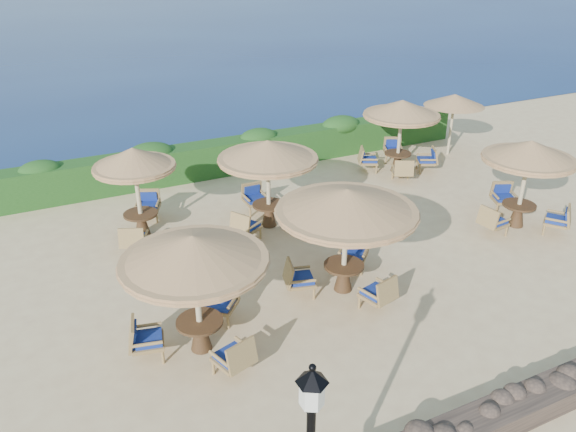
# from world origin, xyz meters

# --- Properties ---
(ground) EXTENTS (120.00, 120.00, 0.00)m
(ground) POSITION_xyz_m (0.00, 0.00, 0.00)
(ground) COLOR #D9BE8A
(ground) RESTS_ON ground
(sea) EXTENTS (160.00, 160.00, 0.00)m
(sea) POSITION_xyz_m (0.00, 70.00, 0.00)
(sea) COLOR #0C1D4D
(sea) RESTS_ON ground
(hedge) EXTENTS (18.00, 0.90, 1.20)m
(hedge) POSITION_xyz_m (0.00, 7.20, 0.60)
(hedge) COLOR #184114
(hedge) RESTS_ON ground
(stone_wall) EXTENTS (15.00, 0.65, 0.44)m
(stone_wall) POSITION_xyz_m (0.00, -6.20, 0.22)
(stone_wall) COLOR #4E3D31
(stone_wall) RESTS_ON ground
(extra_parasol) EXTENTS (2.30, 2.30, 2.41)m
(extra_parasol) POSITION_xyz_m (7.80, 5.20, 2.17)
(extra_parasol) COLOR #C9BA8E
(extra_parasol) RESTS_ON ground
(cafe_set_0) EXTENTS (2.93, 2.93, 2.65)m
(cafe_set_0) POSITION_xyz_m (-4.74, -1.94, 1.94)
(cafe_set_0) COLOR #C9BA8E
(cafe_set_0) RESTS_ON ground
(cafe_set_1) EXTENTS (3.31, 3.31, 2.65)m
(cafe_set_1) POSITION_xyz_m (-0.96, -1.32, 2.01)
(cafe_set_1) COLOR #C9BA8E
(cafe_set_1) RESTS_ON ground
(cafe_set_2) EXTENTS (2.73, 2.76, 2.65)m
(cafe_set_2) POSITION_xyz_m (5.43, -0.63, 1.86)
(cafe_set_2) COLOR #C9BA8E
(cafe_set_2) RESTS_ON ground
(cafe_set_3) EXTENTS (2.26, 2.85, 2.65)m
(cafe_set_3) POSITION_xyz_m (-4.69, 3.62, 1.88)
(cafe_set_3) COLOR #C9BA8E
(cafe_set_3) RESTS_ON ground
(cafe_set_4) EXTENTS (2.88, 2.88, 2.65)m
(cafe_set_4) POSITION_xyz_m (-1.17, 2.60, 1.93)
(cafe_set_4) COLOR #C9BA8E
(cafe_set_4) RESTS_ON ground
(cafe_set_5) EXTENTS (2.82, 2.82, 2.65)m
(cafe_set_5) POSITION_xyz_m (4.88, 4.58, 1.81)
(cafe_set_5) COLOR #C9BA8E
(cafe_set_5) RESTS_ON ground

